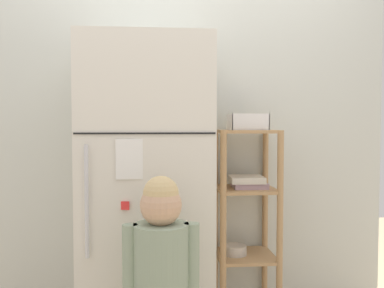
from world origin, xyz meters
The scene contains 5 objects.
kitchen_wall_back centered at (0.00, 0.34, 1.10)m, with size 2.62×0.03×2.21m, color silver.
refrigerator centered at (-0.22, 0.02, 0.85)m, with size 0.69×0.62×1.71m.
child_standing centered at (-0.15, -0.51, 0.62)m, with size 0.33×0.24×1.03m.
pantry_shelf_unit centered at (0.36, 0.14, 0.74)m, with size 0.36×0.35×1.21m.
fruit_bin centered at (0.39, 0.12, 1.25)m, with size 0.22×0.18×0.09m.
Camera 1 is at (-0.17, -2.28, 1.24)m, focal length 38.99 mm.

